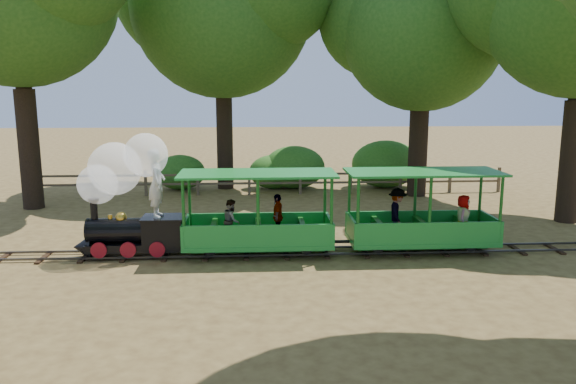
{
  "coord_description": "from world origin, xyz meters",
  "views": [
    {
      "loc": [
        -0.75,
        -13.65,
        4.19
      ],
      "look_at": [
        0.08,
        0.5,
        1.51
      ],
      "focal_mm": 35.0,
      "sensor_mm": 36.0,
      "label": 1
    }
  ],
  "objects": [
    {
      "name": "shrub_east",
      "position": [
        4.69,
        9.3,
        0.99
      ],
      "size": [
        2.85,
        2.19,
        1.98
      ],
      "primitive_type": "ellipsoid",
      "color": "#2D6B1E",
      "rests_on": "ground"
    },
    {
      "name": "ground",
      "position": [
        0.0,
        0.0,
        0.0
      ],
      "size": [
        90.0,
        90.0,
        0.0
      ],
      "primitive_type": "plane",
      "color": "olive",
      "rests_on": "ground"
    },
    {
      "name": "shrub_mid_w",
      "position": [
        0.85,
        9.3,
        0.88
      ],
      "size": [
        2.55,
        1.96,
        1.77
      ],
      "primitive_type": "ellipsoid",
      "color": "#2D6B1E",
      "rests_on": "ground"
    },
    {
      "name": "shrub_west",
      "position": [
        -3.84,
        9.3,
        0.72
      ],
      "size": [
        2.07,
        1.59,
        1.43
      ],
      "primitive_type": "ellipsoid",
      "color": "#2D6B1E",
      "rests_on": "ground"
    },
    {
      "name": "shrub_mid_e",
      "position": [
        -0.01,
        9.3,
        0.7
      ],
      "size": [
        2.02,
        1.56,
        1.4
      ],
      "primitive_type": "ellipsoid",
      "color": "#2D6B1E",
      "rests_on": "ground"
    },
    {
      "name": "locomotive",
      "position": [
        -3.94,
        0.07,
        1.76
      ],
      "size": [
        2.73,
        1.29,
        3.14
      ],
      "color": "black",
      "rests_on": "ground"
    },
    {
      "name": "track",
      "position": [
        0.0,
        0.0,
        0.07
      ],
      "size": [
        22.0,
        1.0,
        0.1
      ],
      "color": "#3F3D3A",
      "rests_on": "ground"
    },
    {
      "name": "carriage_front",
      "position": [
        -0.72,
        0.0,
        0.79
      ],
      "size": [
        3.85,
        1.57,
        2.0
      ],
      "color": "#1E8A30",
      "rests_on": "track"
    },
    {
      "name": "carriage_rear",
      "position": [
        3.43,
        -0.01,
        0.83
      ],
      "size": [
        3.85,
        1.57,
        2.0
      ],
      "color": "#1E8A30",
      "rests_on": "track"
    },
    {
      "name": "oak_ne",
      "position": [
        5.47,
        7.58,
        6.58
      ],
      "size": [
        7.61,
        6.7,
        9.32
      ],
      "color": "#2D2116",
      "rests_on": "ground"
    },
    {
      "name": "fence",
      "position": [
        0.0,
        8.0,
        0.58
      ],
      "size": [
        18.1,
        0.1,
        1.0
      ],
      "color": "brown",
      "rests_on": "ground"
    }
  ]
}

